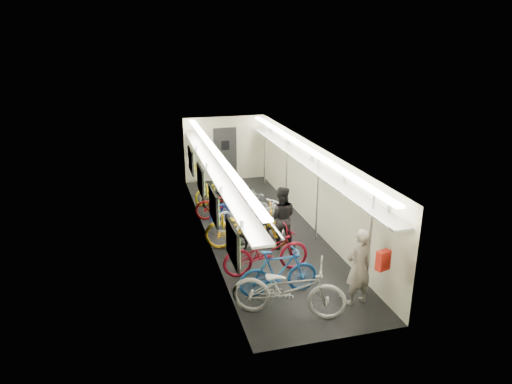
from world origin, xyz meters
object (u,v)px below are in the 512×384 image
passenger_near (359,267)px  passenger_mid (281,218)px  bicycle_1 (279,272)px  bicycle_0 (289,289)px  backpack (383,260)px

passenger_near → passenger_mid: size_ratio=1.00×
bicycle_1 → passenger_near: passenger_near is taller
bicycle_1 → passenger_near: bearing=-117.2°
bicycle_0 → passenger_near: 1.49m
bicycle_1 → backpack: size_ratio=4.51×
passenger_mid → backpack: (0.81, -3.54, 0.46)m
bicycle_1 → passenger_near: 1.63m
bicycle_1 → passenger_mid: 2.30m
bicycle_0 → bicycle_1: bicycle_0 is taller
bicycle_1 → passenger_mid: size_ratio=1.05×
bicycle_1 → passenger_mid: (0.74, 2.15, 0.30)m
passenger_near → backpack: (0.12, -0.66, 0.46)m
passenger_near → passenger_mid: 2.97m
passenger_near → passenger_mid: same height
bicycle_1 → passenger_mid: bearing=-19.1°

